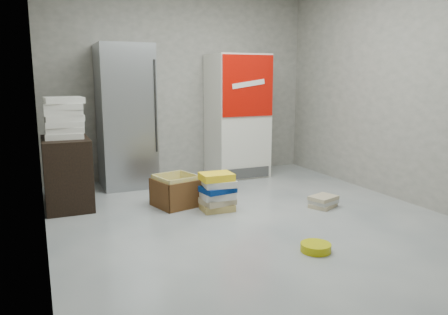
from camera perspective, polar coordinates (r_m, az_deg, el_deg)
name	(u,v)px	position (r m, az deg, el deg)	size (l,w,h in m)	color
ground	(258,223)	(4.52, 4.50, -8.58)	(5.00, 5.00, 0.00)	#B4B4AF
room_shell	(261,42)	(4.29, 4.86, 14.77)	(4.04, 5.04, 2.82)	#A49E94
steel_fridge	(126,117)	(6.03, -12.70, 5.25)	(0.70, 0.72, 1.90)	#A0A2A8
coke_cooler	(237,116)	(6.54, 1.74, 5.49)	(0.80, 0.73, 1.80)	silver
wood_shelf	(67,173)	(5.29, -19.81, -1.86)	(0.50, 0.80, 0.80)	black
supply_box_stack	(64,118)	(5.20, -20.17, 4.92)	(0.44, 0.43, 0.45)	white
phonebook_stack_main	(218,192)	(4.86, -0.84, -4.52)	(0.40, 0.34, 0.43)	tan
phonebook_stack_side	(323,201)	(5.16, 12.83, -5.61)	(0.37, 0.35, 0.13)	tan
cardboard_box	(176,193)	(5.10, -6.32, -4.65)	(0.55, 0.55, 0.36)	yellow
bucket_lid	(316,247)	(3.90, 11.89, -11.42)	(0.26, 0.26, 0.07)	#BDB809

